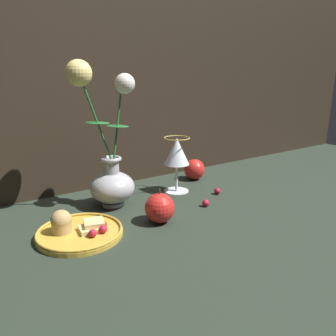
{
  "coord_description": "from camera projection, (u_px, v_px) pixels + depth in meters",
  "views": [
    {
      "loc": [
        -0.42,
        -0.71,
        0.34
      ],
      "look_at": [
        0.06,
        0.0,
        0.1
      ],
      "focal_mm": 35.0,
      "sensor_mm": 36.0,
      "label": 1
    }
  ],
  "objects": [
    {
      "name": "ground_plane",
      "position": [
        151.0,
        207.0,
        0.88
      ],
      "size": [
        2.4,
        2.4,
        0.0
      ],
      "primitive_type": "plane",
      "color": "#232D23",
      "rests_on": "ground"
    },
    {
      "name": "vase",
      "position": [
        109.0,
        163.0,
        0.86
      ],
      "size": [
        0.17,
        0.12,
        0.38
      ],
      "color": "#A3A3A8",
      "rests_on": "ground_plane"
    },
    {
      "name": "plate_with_pastries",
      "position": [
        78.0,
        230.0,
        0.72
      ],
      "size": [
        0.19,
        0.19,
        0.06
      ],
      "color": "gold",
      "rests_on": "ground_plane"
    },
    {
      "name": "wine_glass",
      "position": [
        177.0,
        154.0,
        0.97
      ],
      "size": [
        0.08,
        0.08,
        0.17
      ],
      "color": "silver",
      "rests_on": "ground_plane"
    },
    {
      "name": "apple_beside_vase",
      "position": [
        160.0,
        208.0,
        0.78
      ],
      "size": [
        0.07,
        0.07,
        0.08
      ],
      "color": "red",
      "rests_on": "ground_plane"
    },
    {
      "name": "apple_near_glass",
      "position": [
        194.0,
        169.0,
        1.11
      ],
      "size": [
        0.07,
        0.07,
        0.08
      ],
      "color": "red",
      "rests_on": "ground_plane"
    },
    {
      "name": "berry_near_plate",
      "position": [
        217.0,
        191.0,
        0.97
      ],
      "size": [
        0.02,
        0.02,
        0.02
      ],
      "primitive_type": "sphere",
      "color": "#AD192D",
      "rests_on": "ground_plane"
    },
    {
      "name": "berry_front_center",
      "position": [
        206.0,
        203.0,
        0.88
      ],
      "size": [
        0.02,
        0.02,
        0.02
      ],
      "primitive_type": "sphere",
      "color": "#AD192D",
      "rests_on": "ground_plane"
    }
  ]
}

